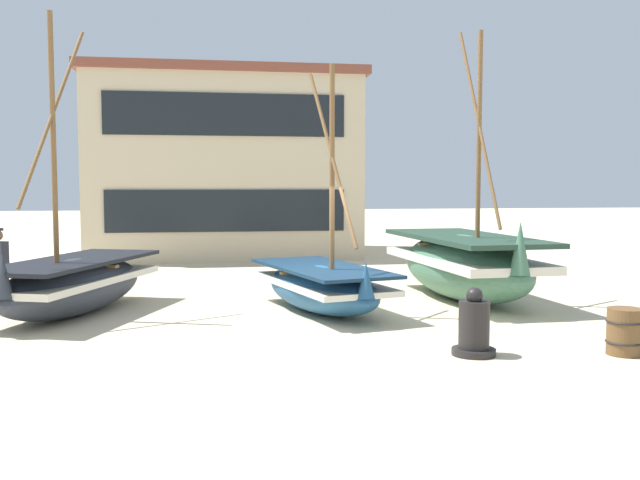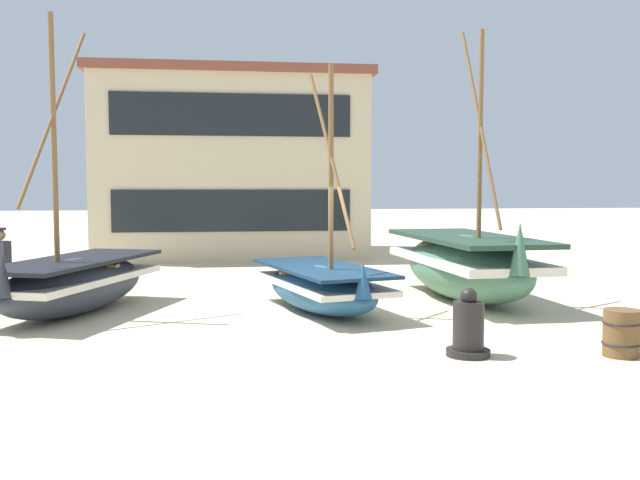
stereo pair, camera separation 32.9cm
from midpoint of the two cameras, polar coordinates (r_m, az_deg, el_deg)
name	(u,v)px [view 2 (the right image)]	position (r m, az deg, el deg)	size (l,w,h in m)	color
ground_plane	(327,316)	(13.82, 1.26, -6.12)	(120.00, 120.00, 0.00)	beige
fishing_boat_near_left	(321,286)	(14.23, 0.77, -3.71)	(2.58, 4.30, 4.83)	#23517A
fishing_boat_centre_large	(466,264)	(15.99, 12.27, -1.93)	(2.32, 5.36, 5.91)	#427056
fishing_boat_far_right	(74,283)	(14.75, -18.58, -3.28)	(3.08, 4.82, 5.71)	#2D333D
fisherman_by_hull	(1,270)	(15.49, -23.74, -2.23)	(0.42, 0.35, 1.68)	#33333D
capstan_winch	(468,329)	(10.83, 12.71, -6.99)	(0.66, 0.66, 1.02)	black
wooden_barrel	(621,333)	(11.51, 23.85, -6.86)	(0.56, 0.56, 0.70)	brown
harbor_building_main	(231,165)	(26.31, -6.78, 5.98)	(9.54, 6.45, 6.49)	beige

